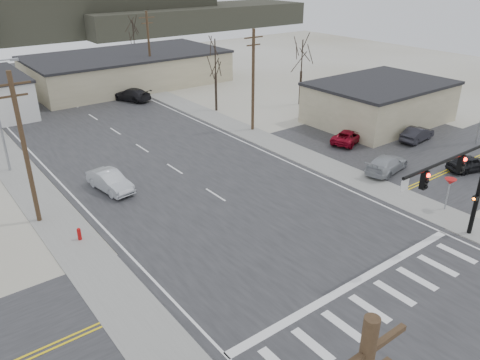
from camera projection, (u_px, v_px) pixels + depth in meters
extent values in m
plane|color=silver|center=(289.00, 242.00, 28.86)|extent=(140.00, 140.00, 0.00)
cube|color=#252527|center=(169.00, 165.00, 39.67)|extent=(18.00, 110.00, 0.05)
cube|color=#252527|center=(289.00, 242.00, 28.85)|extent=(90.00, 10.00, 0.04)
cube|color=#252527|center=(402.00, 145.00, 44.14)|extent=(18.00, 20.00, 0.03)
cube|color=gray|center=(22.00, 177.00, 37.46)|extent=(3.00, 90.00, 0.06)
cube|color=gray|center=(234.00, 126.00, 49.08)|extent=(3.00, 90.00, 0.06)
cylinder|color=black|center=(451.00, 159.00, 24.83)|extent=(8.40, 0.18, 0.18)
cube|color=black|center=(461.00, 164.00, 25.74)|extent=(0.32, 0.30, 1.00)
cube|color=black|center=(424.00, 180.00, 23.82)|extent=(0.32, 0.30, 1.00)
sphere|color=#FF0C05|center=(465.00, 159.00, 25.48)|extent=(0.22, 0.22, 0.22)
sphere|color=#FF0C05|center=(428.00, 175.00, 23.57)|extent=(0.22, 0.22, 0.22)
cube|color=silver|center=(405.00, 185.00, 22.81)|extent=(0.60, 0.04, 0.60)
cube|color=black|center=(475.00, 198.00, 28.52)|extent=(0.30, 0.25, 0.30)
sphere|color=#FF5905|center=(474.00, 199.00, 28.44)|extent=(0.18, 0.18, 0.18)
cylinder|color=#A50C0C|center=(79.00, 235.00, 28.89)|extent=(0.24, 0.24, 0.70)
sphere|color=#A50C0C|center=(79.00, 230.00, 28.72)|extent=(0.24, 0.24, 0.24)
cylinder|color=gray|center=(447.00, 196.00, 32.19)|extent=(0.10, 0.10, 2.10)
cone|color=#A50C0C|center=(450.00, 182.00, 31.73)|extent=(0.80, 0.80, 0.40)
cube|color=#B5AA8A|center=(128.00, 70.00, 65.23)|extent=(26.00, 14.00, 4.00)
cube|color=black|center=(127.00, 54.00, 64.32)|extent=(26.30, 14.30, 0.30)
cube|color=#B5AA8A|center=(379.00, 103.00, 49.82)|extent=(14.00, 10.00, 4.00)
cube|color=black|center=(382.00, 83.00, 48.91)|extent=(14.30, 10.30, 0.30)
cube|color=#42301E|center=(367.00, 352.00, 8.56)|extent=(2.20, 0.12, 0.12)
cylinder|color=#42301E|center=(25.00, 151.00, 29.09)|extent=(0.30, 0.30, 10.00)
cube|color=#42301E|center=(11.00, 84.00, 27.32)|extent=(2.20, 0.12, 0.12)
cube|color=#42301E|center=(14.00, 96.00, 27.61)|extent=(1.60, 0.12, 0.12)
cylinder|color=#42301E|center=(253.00, 81.00, 46.03)|extent=(0.30, 0.30, 10.00)
cube|color=#42301E|center=(254.00, 37.00, 44.25)|extent=(2.20, 0.12, 0.12)
cube|color=#42301E|center=(254.00, 45.00, 44.55)|extent=(1.60, 0.12, 0.12)
cylinder|color=#42301E|center=(149.00, 51.00, 61.90)|extent=(0.30, 0.30, 10.00)
cube|color=#42301E|center=(147.00, 17.00, 60.12)|extent=(2.20, 0.12, 0.12)
cube|color=#42301E|center=(147.00, 23.00, 60.41)|extent=(1.60, 0.12, 0.12)
cylinder|color=gray|center=(0.00, 60.00, 35.48)|extent=(2.00, 0.12, 0.12)
cube|color=gray|center=(14.00, 60.00, 36.05)|extent=(0.60, 0.25, 0.18)
cylinder|color=black|center=(216.00, 92.00, 53.56)|extent=(0.28, 0.28, 4.25)
cylinder|color=black|center=(215.00, 58.00, 51.94)|extent=(0.14, 0.14, 4.25)
cylinder|color=black|center=(136.00, 57.00, 73.74)|extent=(0.28, 0.28, 4.00)
cylinder|color=black|center=(133.00, 34.00, 72.22)|extent=(0.14, 0.14, 4.00)
cylinder|color=black|center=(300.00, 88.00, 55.94)|extent=(0.28, 0.28, 4.00)
cylinder|color=black|center=(302.00, 57.00, 54.41)|extent=(0.14, 0.14, 4.00)
cube|color=#333026|center=(47.00, 17.00, 104.42)|extent=(80.00, 18.00, 9.00)
cube|color=#333026|center=(195.00, 17.00, 120.01)|extent=(60.00, 18.00, 5.50)
imported|color=#A6ABB1|center=(110.00, 181.00, 35.01)|extent=(2.20, 4.68, 1.48)
imported|color=black|center=(131.00, 94.00, 57.82)|extent=(3.97, 5.66, 1.52)
imported|color=black|center=(56.00, 84.00, 62.94)|extent=(2.03, 4.38, 1.45)
imported|color=maroon|center=(348.00, 136.00, 44.36)|extent=(4.87, 3.34, 1.24)
imported|color=black|center=(470.00, 163.00, 38.34)|extent=(4.16, 2.72, 1.32)
imported|color=black|center=(417.00, 134.00, 44.75)|extent=(4.33, 1.89, 1.38)
imported|color=#979CA1|center=(387.00, 164.00, 38.14)|extent=(5.12, 2.87, 1.40)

